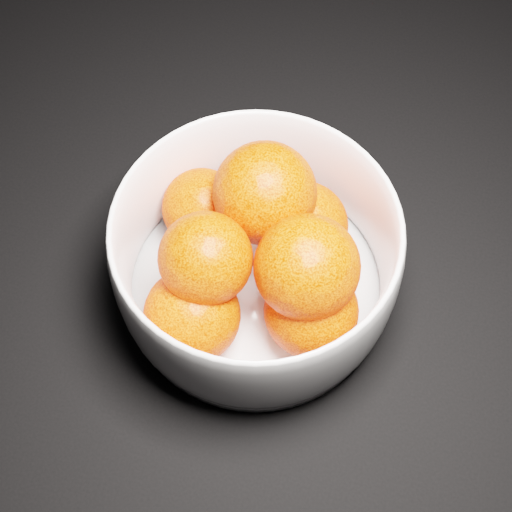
# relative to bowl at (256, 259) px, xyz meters

# --- Properties ---
(ground) EXTENTS (3.00, 3.00, 0.00)m
(ground) POSITION_rel_bowl_xyz_m (-0.20, 0.25, -0.05)
(ground) COLOR black
(ground) RESTS_ON ground
(bowl) EXTENTS (0.20, 0.20, 0.10)m
(bowl) POSITION_rel_bowl_xyz_m (0.00, 0.00, 0.00)
(bowl) COLOR white
(bowl) RESTS_ON ground
(orange_pile) EXTENTS (0.16, 0.15, 0.10)m
(orange_pile) POSITION_rel_bowl_xyz_m (0.00, -0.00, 0.01)
(orange_pile) COLOR #FE3D0B
(orange_pile) RESTS_ON bowl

